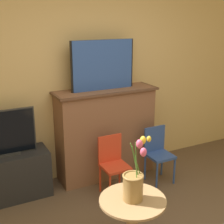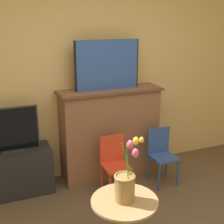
% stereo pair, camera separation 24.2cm
% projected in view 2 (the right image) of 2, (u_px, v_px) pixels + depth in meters
% --- Properties ---
extents(wall_back, '(8.00, 0.06, 2.70)m').
position_uv_depth(wall_back, '(87.00, 70.00, 3.84)').
color(wall_back, tan).
rests_on(wall_back, ground).
extents(fireplace_mantel, '(1.28, 0.42, 1.14)m').
position_uv_depth(fireplace_mantel, '(110.00, 132.00, 3.95)').
color(fireplace_mantel, brown).
rests_on(fireplace_mantel, ground).
extents(painting, '(0.81, 0.03, 0.59)m').
position_uv_depth(painting, '(107.00, 65.00, 3.69)').
color(painting, black).
rests_on(painting, fireplace_mantel).
extents(tv_stand, '(0.83, 0.38, 0.53)m').
position_uv_depth(tv_stand, '(15.00, 172.00, 3.59)').
color(tv_stand, '#232326').
rests_on(tv_stand, ground).
extents(tv_monitor, '(0.60, 0.12, 0.51)m').
position_uv_depth(tv_monitor, '(11.00, 130.00, 3.44)').
color(tv_monitor, '#2D2D2D').
rests_on(tv_monitor, tv_stand).
extents(chair_red, '(0.29, 0.29, 0.69)m').
position_uv_depth(chair_red, '(114.00, 161.00, 3.57)').
color(chair_red, red).
rests_on(chair_red, ground).
extents(chair_blue, '(0.29, 0.29, 0.69)m').
position_uv_depth(chair_blue, '(161.00, 152.00, 3.81)').
color(chair_blue, '#2D4C99').
rests_on(chair_blue, ground).
extents(side_table, '(0.55, 0.55, 0.57)m').
position_uv_depth(side_table, '(124.00, 221.00, 2.58)').
color(side_table, '#99754C').
rests_on(side_table, ground).
extents(vase_tulips, '(0.26, 0.18, 0.54)m').
position_uv_depth(vase_tulips, '(126.00, 183.00, 2.48)').
color(vase_tulips, olive).
rests_on(vase_tulips, side_table).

